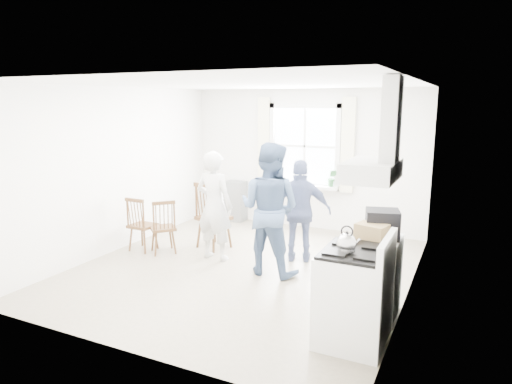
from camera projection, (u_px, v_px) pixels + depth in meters
name	position (u px, v px, depth m)	size (l,w,h in m)	color
room_shell	(244.00, 179.00, 6.35)	(4.62, 5.12, 2.64)	gray
window_assembly	(304.00, 151.00, 8.48)	(1.88, 0.24, 1.70)	white
range_hood	(378.00, 153.00, 4.16)	(0.45, 0.76, 0.94)	silver
shelf_unit	(235.00, 201.00, 9.18)	(0.40, 0.30, 0.80)	slate
gas_stove	(354.00, 295.00, 4.51)	(0.68, 0.76, 1.12)	white
kettle	(347.00, 244.00, 4.32)	(0.19, 0.19, 0.27)	silver
low_cabinet	(376.00, 276.00, 5.10)	(0.50, 0.55, 0.90)	silver
stereo_stack	(382.00, 224.00, 4.96)	(0.42, 0.40, 0.31)	black
cardboard_box	(372.00, 233.00, 4.81)	(0.31, 0.22, 0.20)	#9F804D
windsor_chair_a	(138.00, 219.00, 7.22)	(0.39, 0.38, 0.89)	#472C17
windsor_chair_b	(208.00, 209.00, 7.32)	(0.58, 0.58, 1.10)	#472C17
windsor_chair_c	(164.00, 221.00, 7.10)	(0.51, 0.51, 0.88)	#472C17
person_left	(214.00, 206.00, 6.84)	(0.61, 0.61, 1.66)	silver
person_mid	(270.00, 209.00, 6.26)	(0.89, 0.89, 1.83)	#465D82
person_right	(301.00, 211.00, 6.77)	(0.90, 0.90, 1.54)	navy
potted_plant	(332.00, 178.00, 8.25)	(0.17, 0.17, 0.31)	#2E6836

